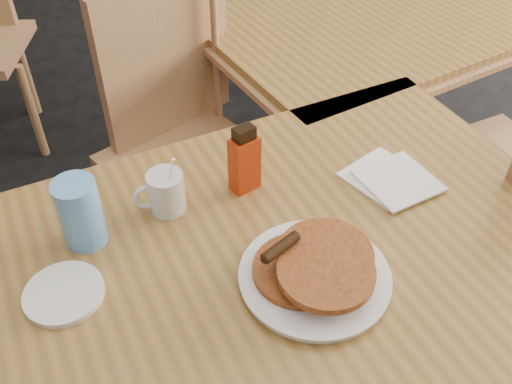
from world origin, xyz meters
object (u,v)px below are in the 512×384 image
(chair_main_far, at_px, (179,118))
(coffee_mug, at_px, (165,192))
(syrup_bottle, at_px, (244,161))
(pancake_plate, at_px, (315,272))
(neighbor_table, at_px, (386,20))
(main_table, at_px, (279,263))
(blue_tumbler, at_px, (80,213))

(chair_main_far, relative_size, coffee_mug, 6.90)
(chair_main_far, xyz_separation_m, syrup_bottle, (0.01, -0.54, 0.24))
(syrup_bottle, bearing_deg, pancake_plate, -100.44)
(pancake_plate, bearing_deg, coffee_mug, 125.81)
(neighbor_table, bearing_deg, coffee_mug, -144.12)
(chair_main_far, distance_m, syrup_bottle, 0.59)
(neighbor_table, height_order, syrup_bottle, syrup_bottle)
(neighbor_table, height_order, coffee_mug, coffee_mug)
(pancake_plate, bearing_deg, syrup_bottle, 95.96)
(main_table, bearing_deg, chair_main_far, 91.16)
(coffee_mug, relative_size, blue_tumbler, 0.97)
(main_table, relative_size, coffee_mug, 9.54)
(syrup_bottle, height_order, blue_tumbler, syrup_bottle)
(main_table, xyz_separation_m, coffee_mug, (-0.18, 0.19, 0.09))
(main_table, height_order, syrup_bottle, syrup_bottle)
(neighbor_table, distance_m, syrup_bottle, 1.02)
(pancake_plate, height_order, syrup_bottle, syrup_bottle)
(neighbor_table, relative_size, chair_main_far, 1.44)
(coffee_mug, distance_m, blue_tumbler, 0.17)
(chair_main_far, relative_size, pancake_plate, 3.48)
(coffee_mug, bearing_deg, pancake_plate, -49.29)
(chair_main_far, distance_m, coffee_mug, 0.61)
(coffee_mug, relative_size, syrup_bottle, 0.89)
(chair_main_far, bearing_deg, coffee_mug, -126.87)
(pancake_plate, height_order, blue_tumbler, blue_tumbler)
(chair_main_far, xyz_separation_m, coffee_mug, (-0.16, -0.55, 0.21))
(coffee_mug, height_order, syrup_bottle, syrup_bottle)
(blue_tumbler, bearing_deg, chair_main_far, 60.13)
(neighbor_table, xyz_separation_m, chair_main_far, (-0.77, -0.13, -0.13))
(pancake_plate, xyz_separation_m, blue_tumbler, (-0.37, 0.26, 0.05))
(blue_tumbler, bearing_deg, pancake_plate, -34.36)
(pancake_plate, bearing_deg, blue_tumbler, 145.64)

